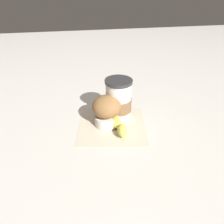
{
  "coord_description": "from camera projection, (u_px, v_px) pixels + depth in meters",
  "views": [
    {
      "loc": [
        0.58,
        -0.11,
        0.43
      ],
      "look_at": [
        0.0,
        0.0,
        0.05
      ],
      "focal_mm": 35.0,
      "sensor_mm": 36.0,
      "label": 1
    }
  ],
  "objects": [
    {
      "name": "muffin",
      "position": [
        107.0,
        110.0,
        0.71
      ],
      "size": [
        0.09,
        0.09,
        0.1
      ],
      "color": "white",
      "rests_on": "paper_napkin"
    },
    {
      "name": "ground_plane",
      "position": [
        112.0,
        125.0,
        0.73
      ],
      "size": [
        3.0,
        3.0,
        0.0
      ],
      "primitive_type": "plane",
      "color": "beige"
    },
    {
      "name": "banana",
      "position": [
        114.0,
        122.0,
        0.71
      ],
      "size": [
        0.15,
        0.09,
        0.04
      ],
      "color": "#D6CC4C",
      "rests_on": "paper_napkin"
    },
    {
      "name": "coffee_cup",
      "position": [
        118.0,
        100.0,
        0.74
      ],
      "size": [
        0.09,
        0.09,
        0.14
      ],
      "color": "silver",
      "rests_on": "paper_napkin"
    },
    {
      "name": "paper_napkin",
      "position": [
        112.0,
        125.0,
        0.73
      ],
      "size": [
        0.25,
        0.25,
        0.0
      ],
      "primitive_type": "cube",
      "rotation": [
        0.0,
        0.0,
        -0.17
      ],
      "color": "beige",
      "rests_on": "ground_plane"
    }
  ]
}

